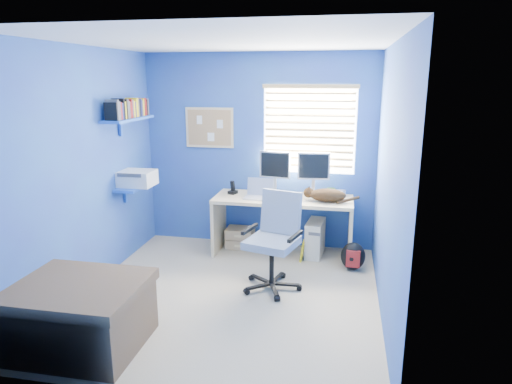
% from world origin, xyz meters
% --- Properties ---
extents(floor, '(3.00, 3.20, 0.00)m').
position_xyz_m(floor, '(0.00, 0.00, 0.00)').
color(floor, '#C4AF8B').
rests_on(floor, ground).
extents(ceiling, '(3.00, 3.20, 0.00)m').
position_xyz_m(ceiling, '(0.00, 0.00, 2.50)').
color(ceiling, white).
rests_on(ceiling, wall_back).
extents(wall_back, '(3.00, 0.01, 2.50)m').
position_xyz_m(wall_back, '(0.00, 1.60, 1.25)').
color(wall_back, '#2F42A4').
rests_on(wall_back, ground).
extents(wall_front, '(3.00, 0.01, 2.50)m').
position_xyz_m(wall_front, '(0.00, -1.60, 1.25)').
color(wall_front, '#2F42A4').
rests_on(wall_front, ground).
extents(wall_left, '(0.01, 3.20, 2.50)m').
position_xyz_m(wall_left, '(-1.50, 0.00, 1.25)').
color(wall_left, '#2F42A4').
rests_on(wall_left, ground).
extents(wall_right, '(0.01, 3.20, 2.50)m').
position_xyz_m(wall_right, '(1.50, 0.00, 1.25)').
color(wall_right, '#2F42A4').
rests_on(wall_right, ground).
extents(desk, '(1.71, 0.65, 0.74)m').
position_xyz_m(desk, '(0.38, 1.26, 0.37)').
color(desk, beige).
rests_on(desk, floor).
extents(laptop, '(0.34, 0.28, 0.22)m').
position_xyz_m(laptop, '(0.08, 1.16, 0.85)').
color(laptop, silver).
rests_on(laptop, desk).
extents(monitor_left, '(0.41, 0.19, 0.54)m').
position_xyz_m(monitor_left, '(0.24, 1.48, 1.01)').
color(monitor_left, silver).
rests_on(monitor_left, desk).
extents(monitor_right, '(0.41, 0.16, 0.54)m').
position_xyz_m(monitor_right, '(0.73, 1.48, 1.01)').
color(monitor_right, silver).
rests_on(monitor_right, desk).
extents(phone, '(0.12, 0.13, 0.17)m').
position_xyz_m(phone, '(-0.28, 1.32, 0.82)').
color(phone, black).
rests_on(phone, desk).
extents(mug, '(0.10, 0.09, 0.10)m').
position_xyz_m(mug, '(0.95, 1.45, 0.79)').
color(mug, '#386E34').
rests_on(mug, desk).
extents(cd_spindle, '(0.13, 0.13, 0.07)m').
position_xyz_m(cd_spindle, '(1.07, 1.49, 0.78)').
color(cd_spindle, silver).
rests_on(cd_spindle, desk).
extents(cat, '(0.47, 0.29, 0.16)m').
position_xyz_m(cat, '(0.92, 1.17, 0.82)').
color(cat, black).
rests_on(cat, desk).
extents(tower_pc, '(0.24, 0.46, 0.45)m').
position_xyz_m(tower_pc, '(0.78, 1.29, 0.23)').
color(tower_pc, beige).
rests_on(tower_pc, floor).
extents(drawer_boxes, '(0.35, 0.28, 0.27)m').
position_xyz_m(drawer_boxes, '(-0.20, 1.38, 0.14)').
color(drawer_boxes, tan).
rests_on(drawer_boxes, floor).
extents(yellow_book, '(0.03, 0.17, 0.24)m').
position_xyz_m(yellow_book, '(0.64, 1.09, 0.12)').
color(yellow_book, yellow).
rests_on(yellow_book, floor).
extents(backpack, '(0.30, 0.24, 0.33)m').
position_xyz_m(backpack, '(1.25, 0.92, 0.17)').
color(backpack, black).
rests_on(backpack, floor).
extents(bed_corner, '(1.16, 0.83, 0.56)m').
position_xyz_m(bed_corner, '(-1.07, -1.11, 0.28)').
color(bed_corner, brown).
rests_on(bed_corner, floor).
extents(office_chair, '(0.73, 0.73, 1.02)m').
position_xyz_m(office_chair, '(0.41, 0.30, 0.38)').
color(office_chair, black).
rests_on(office_chair, floor).
extents(window_blinds, '(1.15, 0.05, 1.10)m').
position_xyz_m(window_blinds, '(0.65, 1.57, 1.55)').
color(window_blinds, white).
rests_on(window_blinds, ground).
extents(corkboard, '(0.64, 0.02, 0.52)m').
position_xyz_m(corkboard, '(-0.65, 1.58, 1.55)').
color(corkboard, beige).
rests_on(corkboard, ground).
extents(wall_shelves, '(0.42, 0.90, 1.05)m').
position_xyz_m(wall_shelves, '(-1.35, 0.75, 1.43)').
color(wall_shelves, blue).
rests_on(wall_shelves, ground).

